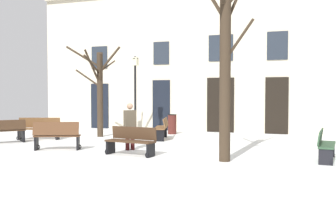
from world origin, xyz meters
name	(u,v)px	position (x,y,z in m)	size (l,w,h in m)	color
ground_plane	(149,156)	(0.00, 0.00, 0.00)	(31.16, 31.16, 0.00)	white
building_facade	(217,56)	(0.01, 8.63, 3.73)	(19.47, 0.60, 7.39)	beige
tree_foreground	(225,64)	(2.34, -0.09, 2.69)	(1.72, 2.24, 5.29)	#382B1E
tree_right_of_center	(99,88)	(-4.22, 4.51, 2.12)	(2.31, 2.19, 3.95)	#382B1E
streetlamp	(135,87)	(-2.98, 5.55, 2.18)	(0.30, 0.30, 3.55)	black
litter_bin	(172,124)	(-1.66, 6.74, 0.46)	(0.43, 0.43, 0.91)	#4C1E19
bench_back_to_back_right	(131,141)	(-0.60, 0.06, 0.44)	(1.66, 0.72, 0.87)	#3D2819
bench_near_lamp	(39,128)	(-6.00, 2.70, 0.46)	(1.72, 1.02, 0.90)	brown
bench_by_litter_bin	(325,144)	(4.96, 1.02, 0.46)	(0.51, 1.77, 0.87)	#2D4C33
bench_near_center_tree	(162,128)	(-1.30, 4.52, 0.47)	(0.94, 1.77, 0.88)	brown
bench_back_to_back_left	(57,136)	(-3.41, 0.23, 0.49)	(1.57, 1.02, 0.96)	#51331E
bench_far_corner	(0,131)	(-6.51, 1.03, 0.48)	(1.51, 1.76, 0.89)	#3D2819
person_crossing_plaza	(130,124)	(-1.13, 1.10, 0.86)	(0.42, 0.43, 1.57)	#350F0F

